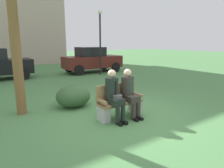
# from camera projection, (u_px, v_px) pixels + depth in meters

# --- Properties ---
(ground_plane) EXTENTS (80.00, 80.00, 0.00)m
(ground_plane) POSITION_uv_depth(u_px,v_px,m) (121.00, 115.00, 5.57)
(ground_plane) COLOR #4E834A
(park_bench) EXTENTS (1.26, 0.44, 0.90)m
(park_bench) POSITION_uv_depth(u_px,v_px,m) (119.00, 103.00, 5.39)
(park_bench) COLOR #99754C
(park_bench) RESTS_ON ground
(seated_man_left) EXTENTS (0.34, 0.72, 1.32)m
(seated_man_left) POSITION_uv_depth(u_px,v_px,m) (114.00, 93.00, 5.08)
(seated_man_left) COLOR #1E2823
(seated_man_left) RESTS_ON ground
(seated_man_right) EXTENTS (0.34, 0.72, 1.30)m
(seated_man_right) POSITION_uv_depth(u_px,v_px,m) (129.00, 90.00, 5.36)
(seated_man_right) COLOR #38332D
(seated_man_right) RESTS_ON ground
(shrub_near_bench) EXTENTS (1.08, 0.99, 0.68)m
(shrub_near_bench) POSITION_uv_depth(u_px,v_px,m) (73.00, 96.00, 6.26)
(shrub_near_bench) COLOR #355831
(shrub_near_bench) RESTS_ON ground
(parked_car_far) EXTENTS (3.91, 1.72, 1.68)m
(parked_car_far) POSITION_uv_depth(u_px,v_px,m) (92.00, 60.00, 13.40)
(parked_car_far) COLOR #591E19
(parked_car_far) RESTS_ON ground
(street_lamp) EXTENTS (0.24, 0.24, 3.87)m
(street_lamp) POSITION_uv_depth(u_px,v_px,m) (100.00, 36.00, 12.11)
(street_lamp) COLOR black
(street_lamp) RESTS_ON ground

